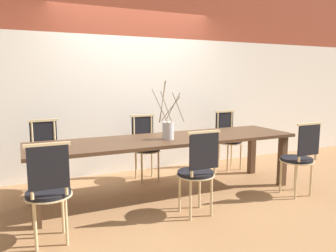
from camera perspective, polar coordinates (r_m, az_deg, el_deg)
name	(u,v)px	position (r m, az deg, el deg)	size (l,w,h in m)	color
ground_plane	(168,194)	(4.28, 0.00, -11.78)	(16.00, 16.00, 0.00)	#9E7047
wall_rear	(135,70)	(5.18, -5.82, 9.73)	(12.00, 0.06, 3.20)	white
dining_table	(168,144)	(4.10, 0.00, -3.18)	(3.37, 0.86, 0.73)	#4C3321
chair_near_leftend	(49,189)	(3.09, -20.08, -10.19)	(0.41, 0.41, 0.94)	black
chair_near_left	(198,169)	(3.51, 5.22, -7.47)	(0.41, 0.41, 0.94)	black
chair_near_center	(300,156)	(4.40, 21.99, -4.81)	(0.41, 0.41, 0.94)	black
chair_far_leftend	(45,153)	(4.49, -20.61, -4.50)	(0.41, 0.41, 0.94)	black
chair_far_left	(146,145)	(4.77, -3.92, -3.24)	(0.41, 0.41, 0.94)	black
chair_far_center	(228,137)	(5.43, 10.45, -1.93)	(0.41, 0.41, 0.94)	black
vase_centerpiece	(168,130)	(3.97, 0.03, -0.62)	(0.38, 0.37, 0.71)	silver
book_stack	(202,133)	(4.35, 5.99, -1.28)	(0.25, 0.18, 0.03)	#234C8C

